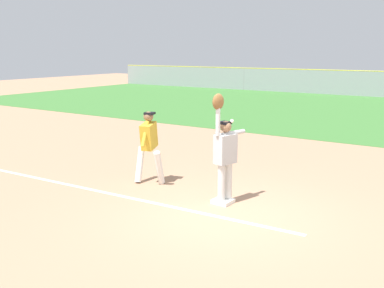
{
  "coord_description": "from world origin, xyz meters",
  "views": [
    {
      "loc": [
        3.85,
        -7.05,
        3.1
      ],
      "look_at": [
        -1.45,
        1.03,
        1.05
      ],
      "focal_mm": 41.47,
      "sensor_mm": 36.0,
      "label": 1
    }
  ],
  "objects_px": {
    "fielder": "(225,150)",
    "runner": "(149,142)",
    "first_base": "(223,201)",
    "baseball": "(232,121)",
    "parked_car_tan": "(311,81)"
  },
  "relations": [
    {
      "from": "first_base",
      "to": "parked_car_tan",
      "type": "xyz_separation_m",
      "value": [
        -7.46,
        27.61,
        0.63
      ]
    },
    {
      "from": "fielder",
      "to": "runner",
      "type": "height_order",
      "value": "fielder"
    },
    {
      "from": "runner",
      "to": "baseball",
      "type": "height_order",
      "value": "baseball"
    },
    {
      "from": "first_base",
      "to": "runner",
      "type": "height_order",
      "value": "runner"
    },
    {
      "from": "first_base",
      "to": "fielder",
      "type": "xyz_separation_m",
      "value": [
        0.02,
        0.0,
        1.08
      ]
    },
    {
      "from": "parked_car_tan",
      "to": "baseball",
      "type": "bearing_deg",
      "value": -77.34
    },
    {
      "from": "fielder",
      "to": "baseball",
      "type": "bearing_deg",
      "value": -125.88
    },
    {
      "from": "fielder",
      "to": "baseball",
      "type": "height_order",
      "value": "fielder"
    },
    {
      "from": "baseball",
      "to": "parked_car_tan",
      "type": "distance_m",
      "value": 28.57
    },
    {
      "from": "first_base",
      "to": "parked_car_tan",
      "type": "bearing_deg",
      "value": 105.12
    },
    {
      "from": "runner",
      "to": "baseball",
      "type": "xyz_separation_m",
      "value": [
        2.26,
        -0.17,
        0.72
      ]
    },
    {
      "from": "baseball",
      "to": "parked_car_tan",
      "type": "xyz_separation_m",
      "value": [
        -7.59,
        27.53,
        -1.04
      ]
    },
    {
      "from": "fielder",
      "to": "parked_car_tan",
      "type": "bearing_deg",
      "value": -58.8
    },
    {
      "from": "baseball",
      "to": "runner",
      "type": "bearing_deg",
      "value": 175.64
    },
    {
      "from": "fielder",
      "to": "runner",
      "type": "relative_size",
      "value": 1.33
    }
  ]
}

